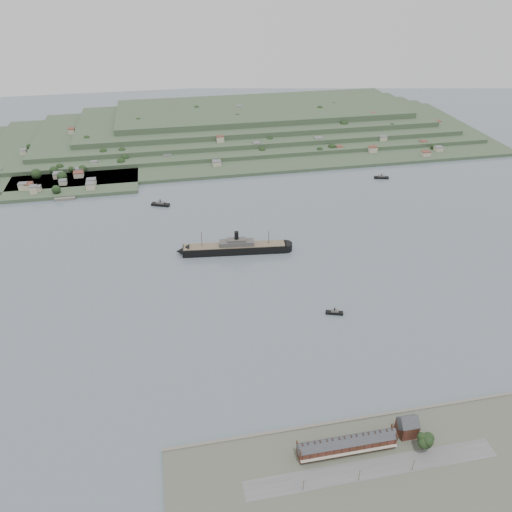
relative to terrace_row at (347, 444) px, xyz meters
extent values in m
plane|color=slate|center=(10.00, 168.02, -6.84)|extent=(1400.00, 1400.00, 0.00)
cube|color=#4C5142|center=(10.00, -19.98, -5.84)|extent=(220.00, 80.00, 2.00)
cube|color=slate|center=(10.00, 19.02, -5.54)|extent=(220.00, 2.00, 2.60)
cube|color=#595959|center=(10.00, -13.98, -4.79)|extent=(140.00, 12.00, 0.10)
cube|color=#422417|center=(0.00, 0.02, -1.34)|extent=(55.00, 8.00, 7.00)
cube|color=#36393E|center=(0.00, 0.02, 2.16)|extent=(55.60, 8.15, 8.15)
cube|color=#BAB6A4|center=(0.00, -4.78, -1.84)|extent=(55.00, 1.60, 0.25)
cube|color=#422417|center=(-27.50, 0.02, 3.16)|extent=(0.50, 8.40, 3.00)
cube|color=#422417|center=(27.50, 0.02, 3.16)|extent=(0.50, 8.40, 3.00)
cube|color=black|center=(-22.00, 0.02, 4.56)|extent=(0.90, 1.40, 3.20)
cube|color=black|center=(-16.50, 0.02, 4.56)|extent=(0.90, 1.40, 3.20)
cube|color=black|center=(-2.75, 0.02, 4.56)|extent=(0.90, 1.40, 3.20)
cube|color=black|center=(2.75, 0.02, 4.56)|extent=(0.90, 1.40, 3.20)
cube|color=black|center=(16.50, 0.02, 4.56)|extent=(0.90, 1.40, 3.20)
cube|color=black|center=(22.00, 0.02, 4.56)|extent=(0.90, 1.40, 3.20)
cube|color=#422417|center=(37.50, 4.02, -0.34)|extent=(10.00, 10.00, 9.00)
cube|color=#36393E|center=(37.50, 4.02, 4.16)|extent=(10.40, 10.18, 10.18)
cube|color=#344A31|center=(10.00, 528.02, -4.84)|extent=(760.00, 260.00, 4.00)
cube|color=#344A31|center=(30.00, 553.02, -0.34)|extent=(680.00, 220.00, 5.00)
cube|color=#344A31|center=(45.00, 568.02, 5.16)|extent=(600.00, 200.00, 6.00)
cube|color=#344A31|center=(60.00, 583.02, 11.66)|extent=(520.00, 180.00, 7.00)
cube|color=#344A31|center=(75.00, 598.02, 19.16)|extent=(440.00, 160.00, 8.00)
cube|color=#344A31|center=(-190.00, 418.02, -4.84)|extent=(150.00, 90.00, 4.00)
cube|color=slate|center=(-195.00, 376.02, -5.44)|extent=(22.00, 14.00, 2.80)
cube|color=black|center=(-27.11, 223.67, -3.17)|extent=(95.28, 22.36, 7.35)
cone|color=black|center=(-74.10, 228.59, -3.17)|extent=(13.84, 13.84, 12.60)
cylinder|color=black|center=(19.88, 218.76, -3.17)|extent=(12.60, 12.60, 7.35)
cube|color=brown|center=(-27.11, 223.67, 0.82)|extent=(93.09, 21.09, 0.63)
cube|color=#474542|center=(-25.02, 223.45, 3.13)|extent=(32.31, 12.67, 4.20)
cube|color=#474542|center=(-25.02, 223.45, 5.97)|extent=(17.47, 9.06, 2.62)
cylinder|color=black|center=(-25.02, 223.45, 9.96)|extent=(3.78, 3.78, 9.45)
cylinder|color=#493321|center=(-56.34, 226.73, 7.86)|extent=(0.52, 0.52, 16.80)
cylinder|color=#493321|center=(4.22, 220.40, 6.81)|extent=(0.52, 0.52, 14.70)
cube|color=black|center=(33.70, 118.92, -5.78)|extent=(13.69, 7.45, 2.12)
cube|color=#474542|center=(33.70, 118.92, -4.19)|extent=(6.54, 4.53, 1.59)
cylinder|color=black|center=(33.70, 118.92, -2.43)|extent=(0.88, 0.88, 3.09)
cube|color=black|center=(-90.88, 336.09, -5.51)|extent=(20.52, 12.55, 2.65)
cube|color=#474542|center=(-90.88, 336.09, -3.53)|extent=(9.96, 7.44, 1.99)
cylinder|color=black|center=(-90.88, 336.09, -1.31)|extent=(1.11, 1.11, 3.87)
cube|color=black|center=(175.64, 360.83, -5.69)|extent=(17.93, 8.71, 2.30)
cube|color=#474542|center=(175.64, 360.83, -3.96)|extent=(8.46, 5.55, 1.73)
cylinder|color=black|center=(175.64, 360.83, -2.04)|extent=(0.96, 0.96, 3.36)
cylinder|color=#493321|center=(42.16, -7.75, -2.54)|extent=(1.10, 1.10, 4.60)
sphere|color=black|center=(42.16, -7.75, 1.59)|extent=(8.27, 8.27, 8.27)
sphere|color=black|center=(44.46, -6.83, 2.51)|extent=(6.43, 6.43, 6.43)
sphere|color=black|center=(40.33, -9.13, 2.05)|extent=(5.88, 5.88, 5.88)
sphere|color=black|center=(42.62, -9.78, 3.89)|extent=(5.51, 5.51, 5.51)
camera|label=1|loc=(-83.37, -165.60, 231.64)|focal=35.00mm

